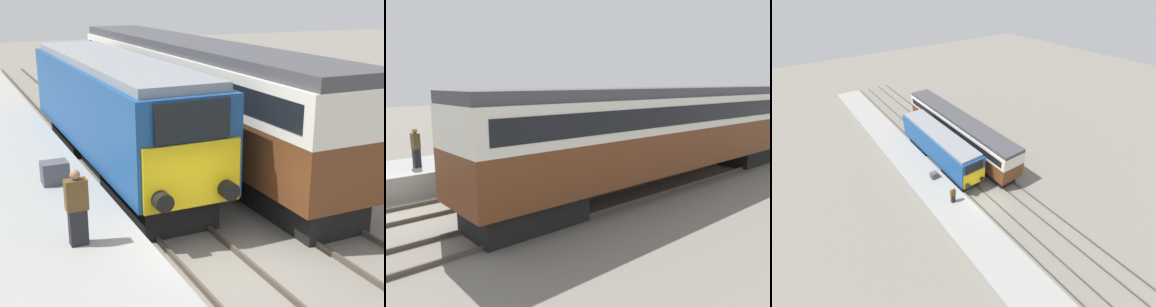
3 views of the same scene
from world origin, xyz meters
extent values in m
plane|color=slate|center=(0.00, 0.00, 0.00)|extent=(120.00, 120.00, 0.00)
cube|color=gray|center=(-3.30, 8.00, 0.48)|extent=(3.50, 50.00, 0.96)
cube|color=#4C4238|center=(-0.72, 5.00, 0.07)|extent=(0.07, 60.00, 0.14)
cube|color=#4C4238|center=(0.72, 5.00, 0.07)|extent=(0.07, 60.00, 0.14)
cube|color=#4C4238|center=(2.68, 5.00, 0.07)|extent=(0.07, 60.00, 0.14)
cube|color=#4C4238|center=(4.12, 5.00, 0.07)|extent=(0.07, 60.00, 0.14)
cube|color=black|center=(0.00, 4.39, 0.50)|extent=(2.03, 4.00, 1.00)
cube|color=black|center=(0.00, 11.89, 0.50)|extent=(2.03, 4.00, 1.00)
cube|color=navy|center=(0.00, 8.14, 2.31)|extent=(2.70, 12.50, 2.62)
cube|color=yellow|center=(0.00, 1.85, 1.78)|extent=(2.48, 0.10, 1.57)
cube|color=black|center=(0.00, 1.85, 3.09)|extent=(1.89, 0.10, 0.94)
cube|color=gray|center=(0.00, 8.14, 3.74)|extent=(2.38, 12.00, 0.24)
cylinder|color=black|center=(-0.85, 1.64, 1.35)|extent=(0.44, 0.35, 0.44)
cylinder|color=black|center=(0.85, 1.64, 1.35)|extent=(0.44, 0.35, 0.44)
cube|color=black|center=(3.40, 2.31, 0.47)|extent=(1.89, 3.60, 0.95)
cube|color=black|center=(3.40, 16.73, 0.47)|extent=(1.89, 3.60, 0.95)
cube|color=brown|center=(3.40, 9.52, 1.75)|extent=(2.70, 18.82, 1.60)
cube|color=silver|center=(3.40, 9.52, 3.18)|extent=(2.71, 18.82, 1.26)
cube|color=black|center=(3.40, 9.52, 3.18)|extent=(2.75, 18.06, 0.69)
cube|color=#424247|center=(3.40, 9.52, 3.99)|extent=(2.48, 18.82, 0.36)
cube|color=black|center=(-2.90, 1.13, 1.34)|extent=(0.36, 0.24, 0.76)
cube|color=brown|center=(-2.90, 1.13, 2.04)|extent=(0.44, 0.26, 0.63)
sphere|color=#9E704C|center=(-2.90, 1.13, 2.46)|extent=(0.21, 0.21, 0.21)
cube|color=#4C4C51|center=(-2.60, 4.99, 1.26)|extent=(0.70, 0.56, 0.60)
camera|label=1|loc=(-5.02, -8.80, 5.90)|focal=50.00mm
camera|label=2|loc=(12.78, -3.63, 4.39)|focal=35.00mm
camera|label=3|loc=(-11.56, -12.60, 17.57)|focal=24.00mm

